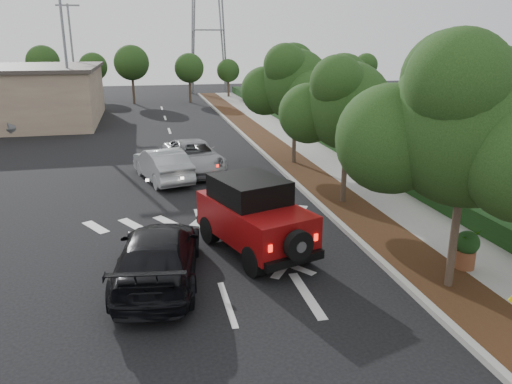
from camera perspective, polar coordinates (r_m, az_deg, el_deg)
name	(u,v)px	position (r m, az deg, el deg)	size (l,w,h in m)	color
ground	(227,304)	(12.31, -3.29, -12.65)	(120.00, 120.00, 0.00)	black
curb	(280,169)	(24.17, 2.74, 2.68)	(0.20, 70.00, 0.15)	#9E9B93
planting_strip	(300,168)	(24.45, 5.00, 2.77)	(1.80, 70.00, 0.12)	black
sidewalk	(336,166)	(25.08, 9.15, 2.98)	(2.00, 70.00, 0.12)	gray
hedge	(363,158)	(25.55, 12.11, 3.86)	(0.80, 70.00, 0.80)	black
transmission_tower	(210,93)	(59.36, -5.33, 11.18)	(7.00, 4.00, 28.00)	slate
street_tree_near	(447,289)	(13.83, 21.04, -10.31)	(3.80, 3.80, 5.92)	#183210
street_tree_mid	(343,204)	(19.52, 9.86, -1.35)	(3.20, 3.20, 5.32)	#183210
street_tree_far	(294,164)	(25.39, 4.32, 3.19)	(3.40, 3.40, 5.62)	#183210
light_pole_a	(74,130)	(37.37, -20.10, 6.71)	(2.00, 0.22, 9.00)	slate
light_pole_b	(78,108)	(49.28, -19.66, 9.05)	(2.00, 0.22, 9.00)	slate
red_jeep	(251,214)	(14.77, -0.55, -2.56)	(3.06, 4.53, 2.22)	black
silver_suv_ahead	(193,156)	(24.03, -7.22, 4.05)	(2.38, 5.16, 1.43)	#919398
black_suv_oncoming	(158,255)	(13.27, -11.12, -7.11)	(2.05, 5.04, 1.46)	black
silver_sedan_oncoming	(162,164)	(22.65, -10.66, 3.12)	(1.55, 4.43, 1.46)	#A6A9AD
parked_suv	(42,121)	(36.92, -23.23, 7.50)	(1.87, 4.66, 1.59)	#929499
terracotta_planter	(467,246)	(14.65, 22.96, -5.71)	(0.65, 0.65, 1.13)	brown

